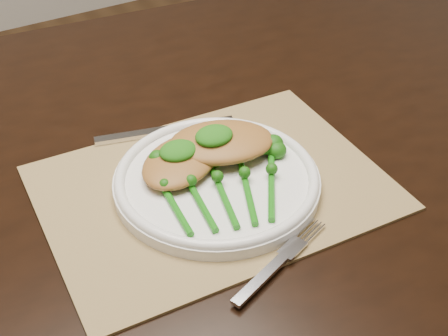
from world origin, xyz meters
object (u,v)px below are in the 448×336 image
chicken_fillet_left (181,161)px  broccolini_bundle (222,192)px  placemat (213,187)px  dining_table (156,316)px  dinner_plate (217,179)px

chicken_fillet_left → broccolini_bundle: chicken_fillet_left is taller
placemat → broccolini_bundle: bearing=-99.3°
dining_table → placemat: 0.40m
dining_table → dinner_plate: 0.41m
dining_table → dinner_plate: dinner_plate is taller
dinner_plate → placemat: bearing=143.2°
dining_table → chicken_fillet_left: chicken_fillet_left is taller
dinner_plate → chicken_fillet_left: 0.05m
chicken_fillet_left → broccolini_bundle: size_ratio=0.61×
dinner_plate → chicken_fillet_left: bearing=128.3°
placemat → broccolini_bundle: size_ratio=2.11×
chicken_fillet_left → placemat: bearing=-84.2°
chicken_fillet_left → dinner_plate: bearing=-82.6°
dining_table → placemat: (0.05, -0.13, 0.37)m
chicken_fillet_left → broccolini_bundle: bearing=-106.2°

